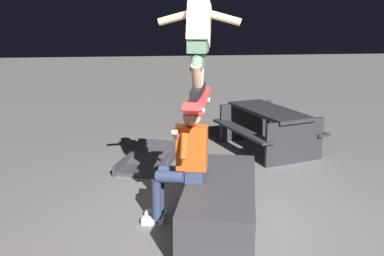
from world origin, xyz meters
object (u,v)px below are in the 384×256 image
at_px(person_sitting_on_ledge, 182,159).
at_px(skater_airborne, 199,35).
at_px(skateboard, 198,100).
at_px(ledge_box_main, 220,204).
at_px(kicker_ramp, 148,162).
at_px(picnic_table_back, 268,123).

bearing_deg(person_sitting_on_ledge, skater_airborne, -103.18).
bearing_deg(person_sitting_on_ledge, skateboard, -120.42).
xyz_separation_m(ledge_box_main, kicker_ramp, (2.20, 0.79, -0.22)).
relative_size(skater_airborne, picnic_table_back, 0.55).
bearing_deg(ledge_box_main, picnic_table_back, -26.10).
xyz_separation_m(person_sitting_on_ledge, skater_airborne, (-0.04, -0.18, 1.38)).
height_order(ledge_box_main, skater_airborne, skater_airborne).
bearing_deg(person_sitting_on_ledge, picnic_table_back, -34.19).
height_order(skateboard, kicker_ramp, skateboard).
bearing_deg(skateboard, ledge_box_main, -102.18).
xyz_separation_m(person_sitting_on_ledge, picnic_table_back, (2.61, -1.77, -0.29)).
relative_size(person_sitting_on_ledge, skater_airborne, 1.24).
distance_m(person_sitting_on_ledge, picnic_table_back, 3.17).
bearing_deg(ledge_box_main, skateboard, 77.82).
height_order(person_sitting_on_ledge, kicker_ramp, person_sitting_on_ledge).
bearing_deg(skateboard, person_sitting_on_ledge, 59.58).
height_order(person_sitting_on_ledge, picnic_table_back, person_sitting_on_ledge).
relative_size(skater_airborne, kicker_ramp, 0.84).
bearing_deg(skater_airborne, picnic_table_back, -31.02).
xyz_separation_m(ledge_box_main, person_sitting_on_ledge, (0.15, 0.42, 0.51)).
xyz_separation_m(skater_airborne, picnic_table_back, (2.65, -1.59, -1.67)).
distance_m(person_sitting_on_ledge, kicker_ramp, 2.20).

